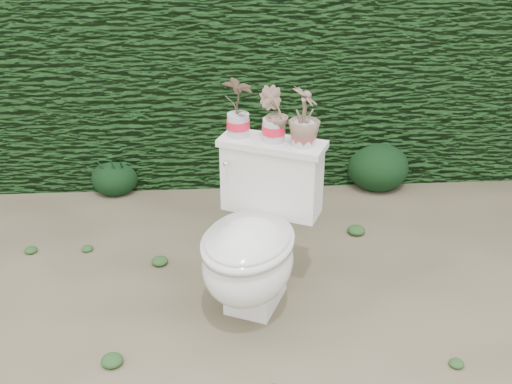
{
  "coord_description": "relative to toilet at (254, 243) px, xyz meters",
  "views": [
    {
      "loc": [
        -0.19,
        -2.69,
        1.95
      ],
      "look_at": [
        -0.03,
        -0.01,
        0.55
      ],
      "focal_mm": 45.0,
      "sensor_mm": 36.0,
      "label": 1
    }
  ],
  "objects": [
    {
      "name": "potted_plant_right",
      "position": [
        0.24,
        0.16,
        0.55
      ],
      "size": [
        0.15,
        0.15,
        0.26
      ],
      "primitive_type": "imported",
      "rotation": [
        0.0,
        0.0,
        1.55
      ],
      "color": "#3E7D26",
      "rests_on": "toilet"
    },
    {
      "name": "hedge",
      "position": [
        0.05,
        1.75,
        0.44
      ],
      "size": [
        8.0,
        1.0,
        1.6
      ],
      "primitive_type": "cube",
      "color": "#1B4316",
      "rests_on": "ground"
    },
    {
      "name": "potted_plant_left",
      "position": [
        -0.06,
        0.29,
        0.56
      ],
      "size": [
        0.18,
        0.16,
        0.29
      ],
      "primitive_type": "imported",
      "rotation": [
        0.0,
        0.0,
        2.65
      ],
      "color": "#3E7D26",
      "rests_on": "toilet"
    },
    {
      "name": "potted_plant_center",
      "position": [
        0.1,
        0.22,
        0.54
      ],
      "size": [
        0.16,
        0.14,
        0.24
      ],
      "primitive_type": "imported",
      "rotation": [
        0.0,
        0.0,
        2.85
      ],
      "color": "#3E7D26",
      "rests_on": "toilet"
    },
    {
      "name": "liriope_clump_2",
      "position": [
        0.89,
        1.25,
        -0.19
      ],
      "size": [
        0.41,
        0.41,
        0.32
      ],
      "primitive_type": "ellipsoid",
      "color": "black",
      "rests_on": "ground"
    },
    {
      "name": "toilet",
      "position": [
        0.0,
        0.0,
        0.0
      ],
      "size": [
        0.69,
        0.8,
        0.78
      ],
      "rotation": [
        0.0,
        0.0,
        -0.42
      ],
      "color": "silver",
      "rests_on": "ground"
    },
    {
      "name": "liriope_clump_1",
      "position": [
        -0.84,
        1.27,
        -0.23
      ],
      "size": [
        0.31,
        0.31,
        0.24
      ],
      "primitive_type": "ellipsoid",
      "color": "black",
      "rests_on": "ground"
    },
    {
      "name": "ground",
      "position": [
        0.05,
        0.15,
        -0.36
      ],
      "size": [
        60.0,
        60.0,
        0.0
      ],
      "primitive_type": "plane",
      "color": "#796F54",
      "rests_on": "ground"
    }
  ]
}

